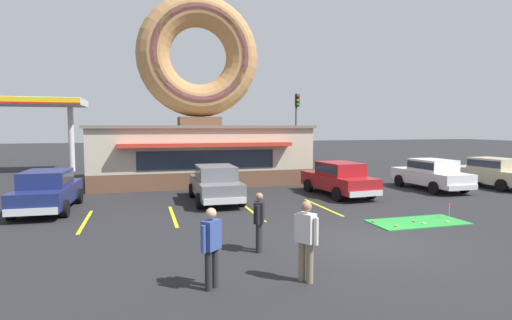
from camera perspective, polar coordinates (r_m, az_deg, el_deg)
ground_plane at (r=12.02m, az=16.28°, el=-11.25°), size 160.00×160.00×0.00m
donut_shop_building at (r=23.92m, az=-8.10°, el=5.81°), size 12.30×6.75×10.96m
putting_mat at (r=14.92m, az=22.06°, el=-8.21°), size 3.29×1.52×0.03m
mini_donut_near_left at (r=15.25m, az=25.63°, el=-7.93°), size 0.13×0.13×0.04m
mini_donut_near_right at (r=14.83m, az=21.59°, el=-8.15°), size 0.13×0.13×0.04m
mini_donut_mid_left at (r=13.96m, az=19.45°, el=-8.88°), size 0.13×0.13×0.04m
mini_donut_mid_centre at (r=14.68m, az=22.87°, el=-8.32°), size 0.13×0.13×0.04m
mini_donut_mid_right at (r=14.35m, az=16.38°, el=-8.44°), size 0.13×0.13×0.04m
golf_ball at (r=14.58m, az=21.38°, el=-8.35°), size 0.04×0.04×0.04m
putting_flag_pin at (r=15.82m, az=26.00°, el=-6.06°), size 0.13×0.01×0.55m
car_red at (r=19.49m, az=11.74°, el=-2.43°), size 2.23×4.67×1.60m
car_grey at (r=17.53m, az=-5.82°, el=-3.15°), size 2.01×4.58×1.60m
car_champagne at (r=25.20m, az=30.61°, el=-1.39°), size 2.23×4.67×1.60m
car_navy at (r=17.49m, az=-27.64°, el=-3.69°), size 2.10×4.62×1.60m
car_white at (r=22.73m, az=23.73°, el=-1.72°), size 1.98×4.56×1.60m
pedestrian_blue_sweater_man at (r=8.60m, az=7.17°, el=-10.87°), size 0.40×0.52×1.73m
pedestrian_hooded_kid at (r=10.56m, az=0.45°, el=-8.47°), size 0.38×0.55×1.56m
pedestrian_leather_jacket_man at (r=8.23m, az=-6.39°, el=-11.87°), size 0.46×0.43×1.66m
trash_bin at (r=23.40m, az=9.09°, el=-2.13°), size 0.57×0.57×0.97m
traffic_light_pole at (r=30.39m, az=5.81°, el=5.53°), size 0.28×0.47×5.80m
gas_station_canopy at (r=33.09m, az=-31.08°, el=6.81°), size 9.00×4.46×5.30m
parking_stripe_far_left at (r=15.23m, az=-23.20°, el=-8.04°), size 0.12×3.60×0.01m
parking_stripe_left at (r=15.14m, az=-11.75°, el=-7.83°), size 0.12×3.60×0.01m
parking_stripe_mid_left at (r=15.63m, az=-0.63°, el=-7.33°), size 0.12×3.60×0.01m
parking_stripe_centre at (r=16.66m, az=9.44°, el=-6.64°), size 0.12×3.60×0.01m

